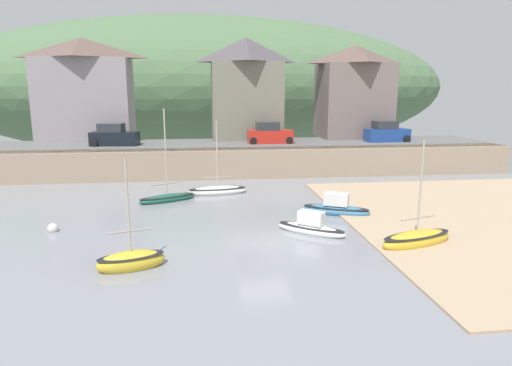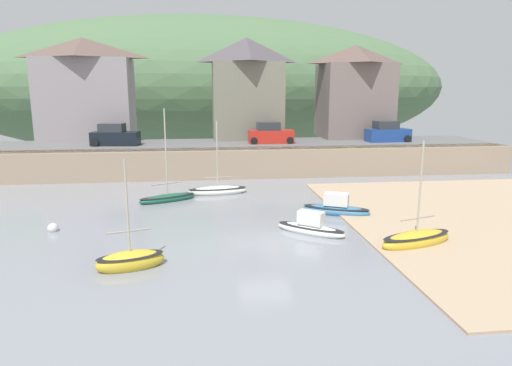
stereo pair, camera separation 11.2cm
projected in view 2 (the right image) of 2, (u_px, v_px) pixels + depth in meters
ground at (360, 349)px, 12.79m from camera, size 48.00×41.00×0.61m
quay_seawall at (237, 160)px, 38.69m from camera, size 48.00×9.40×2.40m
hillside_backdrop at (199, 87)px, 73.70m from camera, size 80.00×44.00×21.63m
waterfront_building_left at (86, 89)px, 43.38m from camera, size 8.93×4.99×9.64m
waterfront_building_centre at (247, 88)px, 45.12m from camera, size 7.10×5.86×9.83m
waterfront_building_right at (355, 91)px, 46.45m from camera, size 7.18×6.16×9.24m
sailboat_white_hull at (130, 261)px, 18.92m from camera, size 3.03×1.91×4.83m
rowboat_small_beached at (336, 208)px, 27.09m from camera, size 4.15×2.80×1.44m
motorboat_with_cabin at (168, 197)px, 30.21m from camera, size 3.99×2.63×6.25m
sailboat_blue_trim at (311, 227)px, 23.46m from camera, size 3.55×3.03×1.31m
dinghy_open_wooden at (416, 240)px, 21.58m from camera, size 4.18×2.42×5.26m
fishing_boat_green at (218, 190)px, 32.30m from camera, size 4.34×1.74×5.34m
parked_car_near_slipway at (115, 136)px, 40.22m from camera, size 4.27×2.18×1.95m
parked_car_by_wall at (270, 134)px, 41.80m from camera, size 4.10×1.82×1.95m
parked_car_end_of_row at (387, 133)px, 43.09m from camera, size 4.23×2.06×1.95m
mooring_buoy at (53, 228)px, 23.85m from camera, size 0.55×0.55×0.55m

